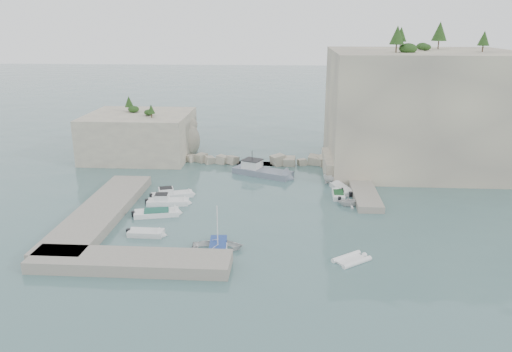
# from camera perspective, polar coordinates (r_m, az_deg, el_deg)

# --- Properties ---
(ground) EXTENTS (400.00, 400.00, 0.00)m
(ground) POSITION_cam_1_polar(r_m,az_deg,el_deg) (56.06, -0.41, -4.76)
(ground) COLOR #4A6E6F
(ground) RESTS_ON ground
(cliff_east) EXTENTS (26.00, 22.00, 17.00)m
(cliff_east) POSITION_cam_1_polar(r_m,az_deg,el_deg) (78.22, 18.08, 7.23)
(cliff_east) COLOR beige
(cliff_east) RESTS_ON ground
(cliff_terrace) EXTENTS (8.00, 10.00, 2.50)m
(cliff_terrace) POSITION_cam_1_polar(r_m,az_deg,el_deg) (73.14, 10.86, 1.28)
(cliff_terrace) COLOR beige
(cliff_terrace) RESTS_ON ground
(outcrop_west) EXTENTS (16.00, 14.00, 7.00)m
(outcrop_west) POSITION_cam_1_polar(r_m,az_deg,el_deg) (82.33, -13.16, 4.55)
(outcrop_west) COLOR beige
(outcrop_west) RESTS_ON ground
(quay_west) EXTENTS (5.00, 24.00, 1.10)m
(quay_west) POSITION_cam_1_polar(r_m,az_deg,el_deg) (58.64, -17.34, -3.99)
(quay_west) COLOR #9E9689
(quay_west) RESTS_ON ground
(quay_south) EXTENTS (18.00, 4.00, 1.10)m
(quay_south) POSITION_cam_1_polar(r_m,az_deg,el_deg) (46.47, -14.17, -9.46)
(quay_south) COLOR #9E9689
(quay_south) RESTS_ON ground
(ledge_east) EXTENTS (3.00, 16.00, 0.80)m
(ledge_east) POSITION_cam_1_polar(r_m,az_deg,el_deg) (65.88, 12.04, -1.36)
(ledge_east) COLOR #9E9689
(ledge_east) RESTS_ON ground
(breakwater) EXTENTS (28.00, 3.00, 1.40)m
(breakwater) POSITION_cam_1_polar(r_m,az_deg,el_deg) (76.72, 0.06, 1.93)
(breakwater) COLOR beige
(breakwater) RESTS_ON ground
(motorboat_a) EXTENTS (5.78, 3.35, 1.40)m
(motorboat_a) POSITION_cam_1_polar(r_m,az_deg,el_deg) (63.28, -9.52, -2.38)
(motorboat_a) COLOR white
(motorboat_a) RESTS_ON ground
(motorboat_b) EXTENTS (5.51, 2.24, 1.40)m
(motorboat_b) POSITION_cam_1_polar(r_m,az_deg,el_deg) (60.96, -10.02, -3.18)
(motorboat_b) COLOR white
(motorboat_b) RESTS_ON ground
(motorboat_e) EXTENTS (3.97, 1.70, 0.70)m
(motorboat_e) POSITION_cam_1_polar(r_m,az_deg,el_deg) (52.78, -12.45, -6.65)
(motorboat_e) COLOR silver
(motorboat_e) RESTS_ON ground
(motorboat_c) EXTENTS (5.79, 3.26, 0.70)m
(motorboat_c) POSITION_cam_1_polar(r_m,az_deg,el_deg) (57.77, -11.27, -4.42)
(motorboat_c) COLOR white
(motorboat_c) RESTS_ON ground
(rowboat) EXTENTS (5.20, 3.92, 1.02)m
(rowboat) POSITION_cam_1_polar(r_m,az_deg,el_deg) (48.67, -4.37, -8.39)
(rowboat) COLOR white
(rowboat) RESTS_ON ground
(inflatable_dinghy) EXTENTS (3.97, 3.61, 0.44)m
(inflatable_dinghy) POSITION_cam_1_polar(r_m,az_deg,el_deg) (47.17, 10.85, -9.55)
(inflatable_dinghy) COLOR white
(inflatable_dinghy) RESTS_ON ground
(tender_east_a) EXTENTS (3.17, 2.85, 1.50)m
(tender_east_a) POSITION_cam_1_polar(r_m,az_deg,el_deg) (60.58, 10.54, -3.34)
(tender_east_a) COLOR silver
(tender_east_a) RESTS_ON ground
(tender_east_b) EXTENTS (1.49, 4.15, 0.70)m
(tender_east_b) POSITION_cam_1_polar(r_m,az_deg,el_deg) (63.40, 9.39, -2.33)
(tender_east_b) COLOR white
(tender_east_b) RESTS_ON ground
(tender_east_c) EXTENTS (3.22, 5.23, 0.70)m
(tender_east_c) POSITION_cam_1_polar(r_m,az_deg,el_deg) (65.55, 9.82, -1.69)
(tender_east_c) COLOR silver
(tender_east_c) RESTS_ON ground
(tender_east_d) EXTENTS (4.49, 2.06, 1.68)m
(tender_east_d) POSITION_cam_1_polar(r_m,az_deg,el_deg) (68.45, 9.45, -0.85)
(tender_east_d) COLOR white
(tender_east_d) RESTS_ON ground
(work_boat) EXTENTS (9.73, 6.55, 2.20)m
(work_boat) POSITION_cam_1_polar(r_m,az_deg,el_deg) (71.16, 0.76, 0.10)
(work_boat) COLOR slate
(work_boat) RESTS_ON ground
(rowboat_mast) EXTENTS (0.10, 0.10, 4.20)m
(rowboat_mast) POSITION_cam_1_polar(r_m,az_deg,el_deg) (47.60, -4.44, -5.56)
(rowboat_mast) COLOR white
(rowboat_mast) RESTS_ON rowboat
(vegetation) EXTENTS (53.48, 13.88, 13.40)m
(vegetation) POSITION_cam_1_polar(r_m,az_deg,el_deg) (77.53, 14.68, 14.46)
(vegetation) COLOR #1E4219
(vegetation) RESTS_ON ground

